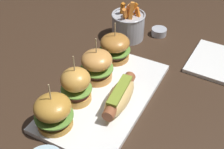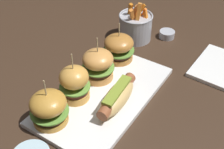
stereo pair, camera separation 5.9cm
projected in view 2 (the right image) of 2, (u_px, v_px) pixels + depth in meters
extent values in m
plane|color=#382619|center=(104.00, 97.00, 0.84)|extent=(3.00, 3.00, 0.00)
cube|color=white|center=(104.00, 95.00, 0.84)|extent=(0.41, 0.23, 0.01)
ellipsoid|color=#DAB168|center=(117.00, 97.00, 0.78)|extent=(0.17, 0.07, 0.05)
cylinder|color=brown|center=(117.00, 95.00, 0.78)|extent=(0.17, 0.05, 0.03)
cube|color=olive|center=(117.00, 90.00, 0.77)|extent=(0.12, 0.04, 0.01)
cylinder|color=#BF8632|center=(51.00, 118.00, 0.75)|extent=(0.09, 0.09, 0.02)
cylinder|color=#4B2A1B|center=(50.00, 114.00, 0.74)|extent=(0.08, 0.08, 0.01)
cylinder|color=#609338|center=(50.00, 111.00, 0.73)|extent=(0.10, 0.10, 0.00)
ellipsoid|color=#BF8632|center=(48.00, 103.00, 0.72)|extent=(0.09, 0.09, 0.05)
cylinder|color=tan|center=(45.00, 90.00, 0.69)|extent=(0.00, 0.00, 0.06)
cylinder|color=gold|center=(76.00, 94.00, 0.81)|extent=(0.08, 0.08, 0.02)
cylinder|color=#592C22|center=(75.00, 89.00, 0.80)|extent=(0.07, 0.07, 0.02)
cylinder|color=#6B9E3D|center=(75.00, 86.00, 0.79)|extent=(0.08, 0.08, 0.00)
ellipsoid|color=gold|center=(74.00, 77.00, 0.77)|extent=(0.08, 0.08, 0.06)
cylinder|color=tan|center=(72.00, 64.00, 0.75)|extent=(0.00, 0.00, 0.06)
cylinder|color=#D79248|center=(98.00, 74.00, 0.88)|extent=(0.09, 0.09, 0.02)
cylinder|color=#45271D|center=(98.00, 69.00, 0.87)|extent=(0.08, 0.08, 0.01)
cylinder|color=#6B9E3D|center=(98.00, 67.00, 0.86)|extent=(0.10, 0.10, 0.00)
ellipsoid|color=#D79248|center=(98.00, 59.00, 0.84)|extent=(0.09, 0.09, 0.05)
cylinder|color=tan|center=(97.00, 47.00, 0.82)|extent=(0.00, 0.00, 0.06)
cylinder|color=#B47431|center=(119.00, 56.00, 0.95)|extent=(0.09, 0.09, 0.02)
cylinder|color=#44281E|center=(119.00, 52.00, 0.94)|extent=(0.08, 0.08, 0.01)
cylinder|color=#609338|center=(119.00, 50.00, 0.94)|extent=(0.10, 0.10, 0.00)
ellipsoid|color=#B47431|center=(119.00, 43.00, 0.92)|extent=(0.09, 0.09, 0.05)
cylinder|color=tan|center=(119.00, 32.00, 0.90)|extent=(0.00, 0.00, 0.06)
cylinder|color=#A8AAB2|center=(135.00, 28.00, 1.05)|extent=(0.12, 0.12, 0.09)
torus|color=#A8AAB2|center=(136.00, 16.00, 1.02)|extent=(0.12, 0.12, 0.01)
cube|color=orange|center=(143.00, 16.00, 1.04)|extent=(0.01, 0.03, 0.06)
cube|color=orange|center=(135.00, 13.00, 1.02)|extent=(0.04, 0.04, 0.08)
cube|color=orange|center=(138.00, 17.00, 1.00)|extent=(0.03, 0.02, 0.09)
cube|color=orange|center=(146.00, 19.00, 1.02)|extent=(0.03, 0.04, 0.06)
cube|color=orange|center=(135.00, 17.00, 1.03)|extent=(0.04, 0.02, 0.06)
cube|color=orange|center=(137.00, 20.00, 1.01)|extent=(0.02, 0.02, 0.06)
cube|color=orange|center=(133.00, 18.00, 1.00)|extent=(0.05, 0.02, 0.08)
cube|color=orange|center=(130.00, 13.00, 1.03)|extent=(0.03, 0.03, 0.08)
cube|color=orange|center=(137.00, 15.00, 1.01)|extent=(0.04, 0.05, 0.08)
cube|color=orange|center=(140.00, 17.00, 1.03)|extent=(0.03, 0.03, 0.06)
cube|color=orange|center=(133.00, 17.00, 1.03)|extent=(0.03, 0.02, 0.06)
cylinder|color=#A8AAB2|center=(167.00, 34.00, 1.07)|extent=(0.06, 0.06, 0.03)
cylinder|color=beige|center=(167.00, 33.00, 1.07)|extent=(0.05, 0.05, 0.01)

